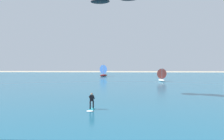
{
  "coord_description": "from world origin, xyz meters",
  "views": [
    {
      "loc": [
        0.06,
        -7.81,
        4.96
      ],
      "look_at": [
        -0.84,
        17.93,
        4.0
      ],
      "focal_mm": 38.32,
      "sensor_mm": 36.0,
      "label": 1
    }
  ],
  "objects": [
    {
      "name": "ocean",
      "position": [
        0.0,
        51.58,
        0.05
      ],
      "size": [
        160.0,
        90.0,
        0.1
      ],
      "primitive_type": "cube",
      "color": "#1E607F",
      "rests_on": "ground"
    },
    {
      "name": "shoreline_foam",
      "position": [
        -2.44,
        6.88,
        0.01
      ],
      "size": [
        86.73,
        1.24,
        0.01
      ],
      "primitive_type": "cube",
      "color": "white",
      "rests_on": "ground"
    },
    {
      "name": "kitesurfer",
      "position": [
        -2.82,
        15.74,
        0.7
      ],
      "size": [
        0.74,
        1.99,
        1.67
      ],
      "color": "#26B2CC",
      "rests_on": "ocean"
    },
    {
      "name": "sailboat_center_horizon",
      "position": [
        -5.01,
        68.51,
        2.0
      ],
      "size": [
        3.45,
        3.73,
        4.14
      ],
      "color": "maroon",
      "rests_on": "ocean"
    },
    {
      "name": "sailboat_heeled_over",
      "position": [
        9.83,
        50.04,
        1.68
      ],
      "size": [
        2.67,
        3.06,
        3.46
      ],
      "color": "white",
      "rests_on": "ocean"
    }
  ]
}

